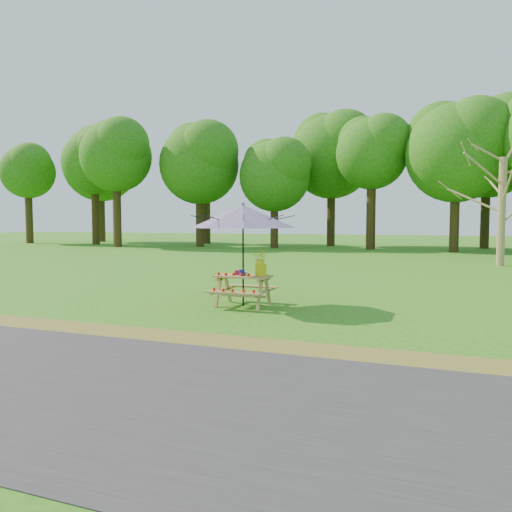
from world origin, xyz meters
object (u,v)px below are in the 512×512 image
(bare_tree, at_px, (505,112))
(flower_bucket, at_px, (261,262))
(patio_umbrella, at_px, (243,216))
(picnic_table, at_px, (243,291))

(bare_tree, distance_m, flower_bucket, 15.07)
(bare_tree, bearing_deg, flower_bucket, -114.63)
(flower_bucket, bearing_deg, patio_umbrella, -162.59)
(picnic_table, height_order, flower_bucket, flower_bucket)
(bare_tree, height_order, flower_bucket, bare_tree)
(bare_tree, distance_m, picnic_table, 15.55)
(picnic_table, relative_size, patio_umbrella, 0.44)
(picnic_table, bearing_deg, flower_bucket, 17.79)
(bare_tree, distance_m, patio_umbrella, 15.00)
(picnic_table, xyz_separation_m, patio_umbrella, (0.00, 0.00, 1.62))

